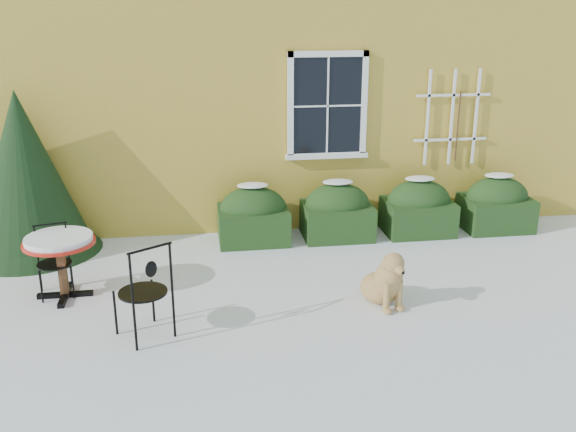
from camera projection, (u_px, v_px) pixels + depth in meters
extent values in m
plane|color=white|center=(301.00, 316.00, 7.46)|extent=(80.00, 80.00, 0.00)
cube|color=gold|center=(244.00, 26.00, 13.07)|extent=(12.00, 8.00, 6.00)
cube|color=black|center=(327.00, 106.00, 9.74)|extent=(1.05, 0.03, 1.45)
cube|color=white|center=(329.00, 54.00, 9.48)|extent=(1.23, 0.06, 0.09)
cube|color=white|center=(327.00, 155.00, 9.97)|extent=(1.23, 0.06, 0.09)
cube|color=white|center=(290.00, 107.00, 9.65)|extent=(0.09, 0.06, 1.63)
cube|color=white|center=(364.00, 105.00, 9.81)|extent=(0.09, 0.06, 1.63)
cube|color=white|center=(328.00, 106.00, 9.72)|extent=(0.02, 0.02, 1.45)
cube|color=white|center=(328.00, 106.00, 9.72)|extent=(1.05, 0.02, 0.02)
cube|color=white|center=(327.00, 156.00, 9.97)|extent=(1.29, 0.14, 0.07)
cube|color=white|center=(428.00, 118.00, 10.02)|extent=(0.04, 0.03, 1.50)
cube|color=white|center=(452.00, 117.00, 10.07)|extent=(0.04, 0.03, 1.50)
cube|color=white|center=(476.00, 117.00, 10.13)|extent=(0.04, 0.03, 1.50)
cube|color=white|center=(450.00, 139.00, 10.18)|extent=(1.20, 0.03, 0.04)
cube|color=white|center=(454.00, 95.00, 9.96)|extent=(1.20, 0.03, 0.04)
cylinder|color=#472D19|center=(458.00, 127.00, 10.11)|extent=(0.02, 0.02, 1.10)
cube|color=#183213|center=(253.00, 225.00, 9.73)|extent=(1.05, 0.80, 0.52)
ellipsoid|color=#183213|center=(253.00, 208.00, 9.64)|extent=(1.00, 0.72, 0.67)
ellipsoid|color=white|center=(253.00, 185.00, 9.53)|extent=(0.47, 0.32, 0.06)
cube|color=#183213|center=(337.00, 221.00, 9.91)|extent=(1.05, 0.80, 0.52)
ellipsoid|color=#183213|center=(337.00, 205.00, 9.83)|extent=(1.00, 0.72, 0.67)
ellipsoid|color=white|center=(338.00, 182.00, 9.71)|extent=(0.47, 0.32, 0.06)
cube|color=#183213|center=(418.00, 217.00, 10.09)|extent=(1.05, 0.80, 0.52)
ellipsoid|color=#183213|center=(419.00, 201.00, 10.01)|extent=(1.00, 0.72, 0.67)
ellipsoid|color=white|center=(420.00, 179.00, 9.90)|extent=(0.47, 0.32, 0.06)
cube|color=#183213|center=(495.00, 213.00, 10.28)|extent=(1.05, 0.80, 0.52)
ellipsoid|color=#183213|center=(497.00, 197.00, 10.19)|extent=(1.00, 0.72, 0.67)
ellipsoid|color=white|center=(499.00, 175.00, 10.08)|extent=(0.47, 0.32, 0.06)
cone|color=black|center=(30.00, 214.00, 9.25)|extent=(1.94, 1.94, 1.12)
cone|color=black|center=(25.00, 173.00, 9.06)|extent=(1.74, 1.74, 2.35)
cube|color=black|center=(65.00, 295.00, 7.94)|extent=(0.67, 0.08, 0.06)
cube|color=black|center=(65.00, 295.00, 7.94)|extent=(0.08, 0.67, 0.06)
cube|color=#56361D|center=(62.00, 270.00, 7.84)|extent=(0.10, 0.10, 0.72)
cylinder|color=red|center=(59.00, 243.00, 7.73)|extent=(0.86, 0.86, 0.04)
cylinder|color=white|center=(59.00, 239.00, 7.71)|extent=(0.80, 0.80, 0.07)
cylinder|color=black|center=(153.00, 301.00, 7.26)|extent=(0.03, 0.03, 0.52)
cylinder|color=black|center=(115.00, 313.00, 6.98)|extent=(0.03, 0.03, 0.52)
cylinder|color=black|center=(174.00, 315.00, 6.93)|extent=(0.03, 0.03, 0.52)
cylinder|color=black|center=(135.00, 328.00, 6.65)|extent=(0.03, 0.03, 0.52)
cylinder|color=black|center=(143.00, 292.00, 6.87)|extent=(0.53, 0.53, 0.02)
cylinder|color=black|center=(171.00, 269.00, 6.76)|extent=(0.03, 0.03, 0.57)
cylinder|color=black|center=(131.00, 280.00, 6.48)|extent=(0.03, 0.03, 0.57)
cylinder|color=black|center=(150.00, 248.00, 6.53)|extent=(0.44, 0.29, 0.03)
ellipsoid|color=black|center=(151.00, 269.00, 6.60)|extent=(0.14, 0.10, 0.18)
cylinder|color=black|center=(41.00, 287.00, 7.73)|extent=(0.02, 0.02, 0.41)
cylinder|color=black|center=(73.00, 283.00, 7.86)|extent=(0.02, 0.02, 0.41)
cylinder|color=black|center=(40.00, 276.00, 8.05)|extent=(0.02, 0.02, 0.41)
cylinder|color=black|center=(71.00, 271.00, 8.18)|extent=(0.02, 0.02, 0.41)
cylinder|color=black|center=(54.00, 264.00, 7.89)|extent=(0.42, 0.42, 0.02)
cylinder|color=black|center=(36.00, 243.00, 7.92)|extent=(0.02, 0.02, 0.46)
cylinder|color=black|center=(67.00, 240.00, 8.04)|extent=(0.02, 0.02, 0.46)
cylinder|color=black|center=(50.00, 224.00, 7.91)|extent=(0.40, 0.11, 0.02)
ellipsoid|color=black|center=(51.00, 238.00, 7.97)|extent=(0.11, 0.05, 0.14)
ellipsoid|color=tan|center=(380.00, 288.00, 7.79)|extent=(0.58, 0.61, 0.38)
ellipsoid|color=tan|center=(388.00, 280.00, 7.59)|extent=(0.43, 0.40, 0.47)
sphere|color=tan|center=(391.00, 274.00, 7.51)|extent=(0.29, 0.29, 0.29)
cylinder|color=tan|center=(386.00, 297.00, 7.50)|extent=(0.08, 0.08, 0.38)
cylinder|color=tan|center=(399.00, 295.00, 7.57)|extent=(0.08, 0.08, 0.38)
ellipsoid|color=tan|center=(388.00, 311.00, 7.51)|extent=(0.10, 0.13, 0.06)
ellipsoid|color=tan|center=(400.00, 308.00, 7.58)|extent=(0.10, 0.13, 0.06)
cylinder|color=tan|center=(391.00, 270.00, 7.49)|extent=(0.22, 0.25, 0.20)
sphere|color=tan|center=(394.00, 263.00, 7.42)|extent=(0.25, 0.25, 0.25)
ellipsoid|color=tan|center=(399.00, 270.00, 7.33)|extent=(0.16, 0.22, 0.11)
sphere|color=black|center=(403.00, 273.00, 7.26)|extent=(0.04, 0.04, 0.04)
ellipsoid|color=tan|center=(384.00, 264.00, 7.41)|extent=(0.08, 0.10, 0.16)
ellipsoid|color=tan|center=(400.00, 261.00, 7.49)|extent=(0.08, 0.10, 0.16)
cylinder|color=tan|center=(382.00, 289.00, 8.05)|extent=(0.26, 0.26, 0.07)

